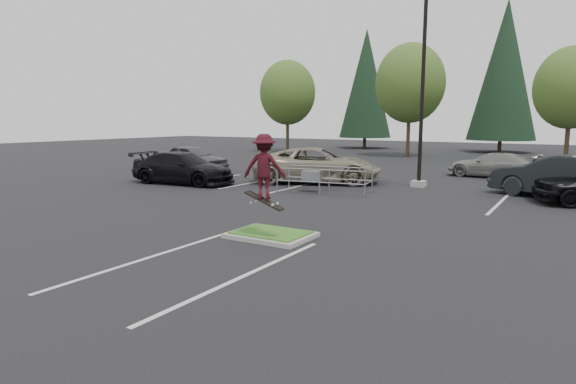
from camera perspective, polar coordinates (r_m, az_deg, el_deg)
The scene contains 16 objects.
ground at distance 13.25m, azimuth -2.02°, elevation -5.39°, with size 120.00×120.00×0.00m, color black.
grass_median at distance 13.23m, azimuth -2.02°, elevation -5.07°, with size 2.20×1.60×0.16m.
stall_lines at distance 19.02m, azimuth 4.66°, elevation -1.11°, with size 22.62×17.60×0.01m.
light_pole at distance 23.68m, azimuth 15.65°, elevation 11.58°, with size 0.70×0.60×10.12m.
decid_a at distance 47.92m, azimuth -0.04°, elevation 11.46°, with size 5.44×5.44×8.91m.
decid_b at distance 43.36m, azimuth 14.26°, elevation 12.11°, with size 5.89×5.89×9.64m.
decid_c at distance 40.59m, azimuth 30.54°, elevation 10.33°, with size 5.12×5.12×8.38m.
conif_a at distance 55.06m, azimuth 9.22°, elevation 12.56°, with size 5.72×5.72×13.00m.
conif_b at distance 51.89m, azimuth 24.28°, elevation 13.00°, with size 6.38×6.38×14.50m.
cart_corral at distance 21.32m, azimuth 3.19°, elevation 1.88°, with size 4.17×2.06×1.13m.
skateboarder at distance 12.38m, azimuth -2.87°, elevation 2.97°, with size 1.24×0.97×1.95m.
car_l_tan at distance 24.51m, azimuth 3.16°, elevation 3.20°, with size 2.98×6.46×1.80m, color gray.
car_l_black at distance 24.75m, azimuth -12.39°, elevation 2.81°, with size 2.21×5.43×1.58m, color black.
car_l_grey at distance 30.39m, azimuth -11.26°, elevation 3.96°, with size 1.95×4.85×1.65m, color #515259.
car_r_charc at distance 22.32m, azimuth 29.85°, elevation 1.57°, with size 1.93×5.54×1.83m, color black.
car_far_silver at distance 29.11m, azimuth 23.12°, elevation 2.97°, with size 1.94×4.77×1.38m, color gray.
Camera 1 is at (7.14, -10.69, 3.20)m, focal length 30.00 mm.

